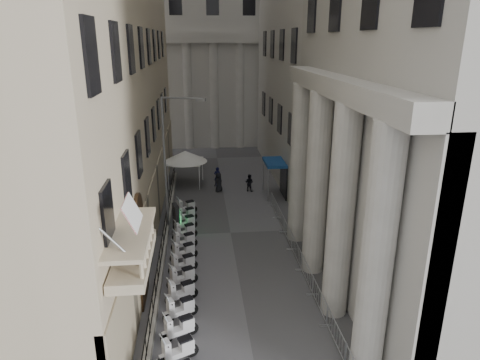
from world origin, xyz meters
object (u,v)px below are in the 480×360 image
object	(u,v)px
pedestrian_b	(249,183)
street_lamp	(170,153)
security_tent	(184,156)
info_kiosk	(176,219)
pedestrian_a	(218,177)

from	to	relation	value
pedestrian_b	street_lamp	bearing A→B (deg)	81.70
security_tent	info_kiosk	distance (m)	10.37
info_kiosk	pedestrian_b	bearing A→B (deg)	36.58
street_lamp	info_kiosk	size ratio (longest dim) A/B	4.48
security_tent	pedestrian_b	world-z (taller)	security_tent
pedestrian_b	security_tent	bearing A→B (deg)	7.24
security_tent	street_lamp	size ratio (longest dim) A/B	0.42
security_tent	pedestrian_a	bearing A→B (deg)	-17.63
info_kiosk	pedestrian_b	distance (m)	9.74
pedestrian_a	street_lamp	bearing A→B (deg)	93.21
security_tent	pedestrian_b	distance (m)	6.36
info_kiosk	pedestrian_a	size ratio (longest dim) A/B	1.15
street_lamp	pedestrian_a	xyz separation A→B (m)	(3.44, 8.94, -4.58)
info_kiosk	pedestrian_a	distance (m)	9.85
info_kiosk	street_lamp	bearing A→B (deg)	104.54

